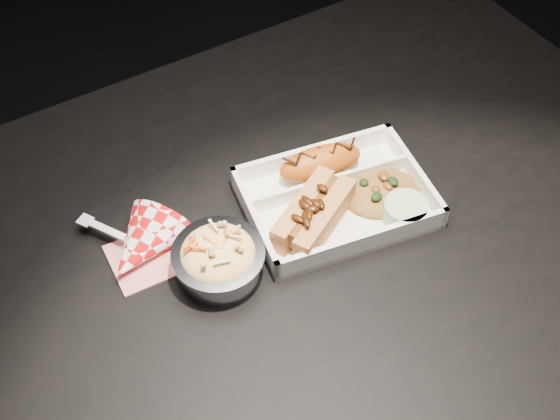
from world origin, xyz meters
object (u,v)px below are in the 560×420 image
object	(u,v)px
dining_table	(290,261)
foil_coleslaw_cup	(218,258)
hotdog	(314,213)
napkin_fork	(141,247)
food_tray	(335,200)
fried_pastry	(321,163)

from	to	relation	value
dining_table	foil_coleslaw_cup	size ratio (longest dim) A/B	10.04
hotdog	napkin_fork	bearing A→B (deg)	131.62
dining_table	foil_coleslaw_cup	xyz separation A→B (m)	(-0.12, -0.02, 0.12)
hotdog	dining_table	bearing A→B (deg)	106.29
food_tray	napkin_fork	xyz separation A→B (m)	(-0.27, 0.06, 0.01)
dining_table	hotdog	distance (m)	0.13
food_tray	fried_pastry	bearing A→B (deg)	90.00
food_tray	foil_coleslaw_cup	bearing A→B (deg)	-164.79
fried_pastry	hotdog	world-z (taller)	hotdog
foil_coleslaw_cup	dining_table	bearing A→B (deg)	10.18
hotdog	foil_coleslaw_cup	xyz separation A→B (m)	(-0.14, 0.00, -0.00)
dining_table	napkin_fork	xyz separation A→B (m)	(-0.20, 0.06, 0.11)
food_tray	fried_pastry	size ratio (longest dim) A/B	2.24
foil_coleslaw_cup	fried_pastry	bearing A→B (deg)	19.68
food_tray	fried_pastry	world-z (taller)	fried_pastry
fried_pastry	hotdog	bearing A→B (deg)	-128.66
dining_table	hotdog	size ratio (longest dim) A/B	8.18
fried_pastry	napkin_fork	size ratio (longest dim) A/B	0.77
dining_table	fried_pastry	size ratio (longest dim) A/B	9.70
fried_pastry	foil_coleslaw_cup	xyz separation A→B (m)	(-0.20, -0.07, 0.00)
foil_coleslaw_cup	food_tray	bearing A→B (deg)	5.30
hotdog	napkin_fork	distance (m)	0.23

